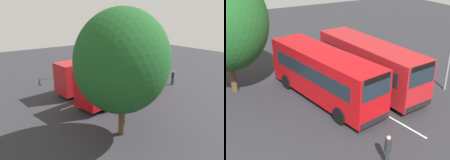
% 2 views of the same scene
% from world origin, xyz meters
% --- Properties ---
extents(ground_plane, '(65.47, 65.47, 0.00)m').
position_xyz_m(ground_plane, '(0.00, 0.00, 0.00)').
color(ground_plane, '#2B2B30').
extents(bus_far_left, '(9.90, 4.06, 3.39)m').
position_xyz_m(bus_far_left, '(-0.39, -1.89, 1.87)').
color(bus_far_left, '#B70C11').
rests_on(bus_far_left, ground).
extents(bus_center_left, '(9.82, 3.33, 3.39)m').
position_xyz_m(bus_center_left, '(-0.51, 1.82, 1.87)').
color(bus_center_left, '#AD191E').
rests_on(bus_center_left, ground).
extents(pedestrian, '(0.43, 0.43, 1.63)m').
position_xyz_m(pedestrian, '(6.99, -2.26, 0.96)').
color(pedestrian, '#232833').
rests_on(pedestrian, ground).
extents(street_lamp, '(1.07, 2.38, 7.68)m').
position_xyz_m(street_lamp, '(2.45, 6.20, 4.43)').
color(street_lamp, gray).
rests_on(street_lamp, ground).
extents(depot_tree, '(6.34, 5.71, 8.46)m').
position_xyz_m(depot_tree, '(-4.57, -7.05, 5.13)').
color(depot_tree, '#4C3823').
rests_on(depot_tree, ground).
extents(lane_stripe_outer_left, '(12.83, 2.04, 0.01)m').
position_xyz_m(lane_stripe_outer_left, '(0.00, 0.00, 0.00)').
color(lane_stripe_outer_left, silver).
rests_on(lane_stripe_outer_left, ground).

